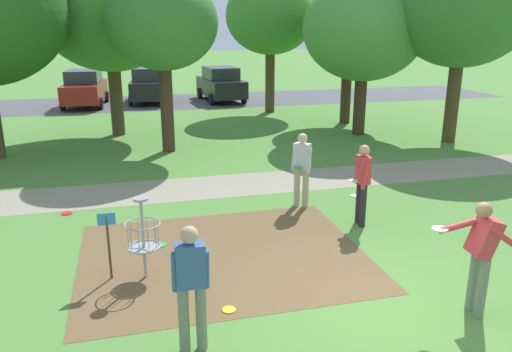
{
  "coord_description": "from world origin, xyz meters",
  "views": [
    {
      "loc": [
        -3.5,
        -5.97,
        4.0
      ],
      "look_at": [
        -1.0,
        3.68,
        1.0
      ],
      "focal_mm": 35.13,
      "sensor_mm": 36.0,
      "label": 1
    }
  ],
  "objects_px": {
    "player_waiting_right": "(191,282)",
    "tree_mid_left": "(270,16)",
    "frisbee_far_left": "(67,213)",
    "parked_car_center_right": "(221,84)",
    "frisbee_scattered_a": "(354,196)",
    "tree_near_left": "(463,10)",
    "frisbee_mid_grass": "(198,284)",
    "player_waiting_left": "(362,180)",
    "parked_car_center_left": "(149,85)",
    "frisbee_by_tee": "(159,245)",
    "tree_far_center": "(364,29)",
    "parked_car_leftmost": "(85,88)",
    "tree_mid_right": "(109,11)",
    "player_throwing": "(481,251)",
    "tree_near_right": "(349,24)",
    "tree_mid_center": "(163,24)",
    "disc_golf_basket": "(139,235)",
    "frisbee_near_basket": "(229,310)",
    "player_foreground_watching": "(302,166)"
  },
  "relations": [
    {
      "from": "frisbee_mid_grass",
      "to": "tree_mid_center",
      "type": "distance_m",
      "value": 10.02
    },
    {
      "from": "tree_mid_left",
      "to": "frisbee_mid_grass",
      "type": "bearing_deg",
      "value": -109.94
    },
    {
      "from": "frisbee_far_left",
      "to": "tree_far_center",
      "type": "bearing_deg",
      "value": 31.74
    },
    {
      "from": "tree_near_right",
      "to": "player_waiting_left",
      "type": "bearing_deg",
      "value": -112.6
    },
    {
      "from": "frisbee_mid_grass",
      "to": "tree_near_left",
      "type": "distance_m",
      "value": 13.78
    },
    {
      "from": "tree_far_center",
      "to": "frisbee_far_left",
      "type": "bearing_deg",
      "value": -148.26
    },
    {
      "from": "frisbee_near_basket",
      "to": "tree_near_right",
      "type": "relative_size",
      "value": 0.04
    },
    {
      "from": "player_throwing",
      "to": "tree_near_left",
      "type": "xyz_separation_m",
      "value": [
        6.48,
        9.93,
        3.51
      ]
    },
    {
      "from": "frisbee_mid_grass",
      "to": "parked_car_center_right",
      "type": "distance_m",
      "value": 20.62
    },
    {
      "from": "tree_near_left",
      "to": "parked_car_center_right",
      "type": "bearing_deg",
      "value": 116.49
    },
    {
      "from": "tree_near_left",
      "to": "tree_mid_right",
      "type": "xyz_separation_m",
      "value": [
        -11.48,
        4.22,
        0.01
      ]
    },
    {
      "from": "frisbee_by_tee",
      "to": "tree_mid_left",
      "type": "distance_m",
      "value": 16.14
    },
    {
      "from": "tree_near_right",
      "to": "tree_mid_center",
      "type": "height_order",
      "value": "tree_near_right"
    },
    {
      "from": "frisbee_far_left",
      "to": "tree_mid_right",
      "type": "bearing_deg",
      "value": 82.56
    },
    {
      "from": "frisbee_near_basket",
      "to": "player_foreground_watching",
      "type": "bearing_deg",
      "value": 57.62
    },
    {
      "from": "player_waiting_right",
      "to": "frisbee_scattered_a",
      "type": "bearing_deg",
      "value": 47.52
    },
    {
      "from": "tree_near_right",
      "to": "parked_car_leftmost",
      "type": "xyz_separation_m",
      "value": [
        -11.03,
        7.69,
        -3.14
      ]
    },
    {
      "from": "player_waiting_left",
      "to": "frisbee_scattered_a",
      "type": "distance_m",
      "value": 2.06
    },
    {
      "from": "player_waiting_left",
      "to": "tree_mid_center",
      "type": "height_order",
      "value": "tree_mid_center"
    },
    {
      "from": "tree_near_left",
      "to": "frisbee_mid_grass",
      "type": "bearing_deg",
      "value": -141.58
    },
    {
      "from": "player_waiting_left",
      "to": "parked_car_center_right",
      "type": "height_order",
      "value": "parked_car_center_right"
    },
    {
      "from": "tree_far_center",
      "to": "parked_car_leftmost",
      "type": "xyz_separation_m",
      "value": [
        -10.57,
        10.0,
        -2.97
      ]
    },
    {
      "from": "frisbee_mid_grass",
      "to": "parked_car_center_left",
      "type": "distance_m",
      "value": 20.79
    },
    {
      "from": "player_waiting_left",
      "to": "tree_near_right",
      "type": "height_order",
      "value": "tree_near_right"
    },
    {
      "from": "frisbee_mid_grass",
      "to": "frisbee_scattered_a",
      "type": "relative_size",
      "value": 0.99
    },
    {
      "from": "player_waiting_right",
      "to": "tree_mid_left",
      "type": "bearing_deg",
      "value": 70.94
    },
    {
      "from": "player_waiting_right",
      "to": "tree_far_center",
      "type": "bearing_deg",
      "value": 55.97
    },
    {
      "from": "parked_car_center_right",
      "to": "player_waiting_right",
      "type": "bearing_deg",
      "value": -101.62
    },
    {
      "from": "parked_car_center_left",
      "to": "disc_golf_basket",
      "type": "bearing_deg",
      "value": -93.44
    },
    {
      "from": "player_waiting_right",
      "to": "tree_mid_right",
      "type": "bearing_deg",
      "value": 93.98
    },
    {
      "from": "player_foreground_watching",
      "to": "frisbee_mid_grass",
      "type": "height_order",
      "value": "player_foreground_watching"
    },
    {
      "from": "player_throwing",
      "to": "frisbee_mid_grass",
      "type": "bearing_deg",
      "value": 153.85
    },
    {
      "from": "tree_mid_right",
      "to": "parked_car_center_right",
      "type": "xyz_separation_m",
      "value": [
        5.46,
        7.86,
        -3.58
      ]
    },
    {
      "from": "frisbee_mid_grass",
      "to": "player_waiting_right",
      "type": "bearing_deg",
      "value": -100.22
    },
    {
      "from": "parked_car_center_left",
      "to": "tree_mid_center",
      "type": "bearing_deg",
      "value": -90.02
    },
    {
      "from": "tree_near_left",
      "to": "parked_car_leftmost",
      "type": "xyz_separation_m",
      "value": [
        -13.15,
        11.97,
        -3.58
      ]
    },
    {
      "from": "player_throwing",
      "to": "player_waiting_right",
      "type": "height_order",
      "value": "same"
    },
    {
      "from": "parked_car_center_right",
      "to": "tree_far_center",
      "type": "bearing_deg",
      "value": -71.22
    },
    {
      "from": "frisbee_mid_grass",
      "to": "parked_car_center_right",
      "type": "height_order",
      "value": "parked_car_center_right"
    },
    {
      "from": "tree_mid_center",
      "to": "frisbee_mid_grass",
      "type": "bearing_deg",
      "value": -92.17
    },
    {
      "from": "tree_mid_center",
      "to": "parked_car_center_left",
      "type": "bearing_deg",
      "value": 89.98
    },
    {
      "from": "player_throwing",
      "to": "frisbee_by_tee",
      "type": "bearing_deg",
      "value": 140.43
    },
    {
      "from": "player_waiting_left",
      "to": "frisbee_far_left",
      "type": "relative_size",
      "value": 7.21
    },
    {
      "from": "frisbee_scattered_a",
      "to": "tree_near_left",
      "type": "relative_size",
      "value": 0.03
    },
    {
      "from": "tree_far_center",
      "to": "player_foreground_watching",
      "type": "bearing_deg",
      "value": -124.43
    },
    {
      "from": "player_foreground_watching",
      "to": "parked_car_leftmost",
      "type": "height_order",
      "value": "parked_car_leftmost"
    },
    {
      "from": "tree_mid_right",
      "to": "frisbee_scattered_a",
      "type": "bearing_deg",
      "value": -57.94
    },
    {
      "from": "frisbee_far_left",
      "to": "parked_car_center_right",
      "type": "distance_m",
      "value": 17.58
    },
    {
      "from": "player_throwing",
      "to": "tree_mid_left",
      "type": "relative_size",
      "value": 0.28
    },
    {
      "from": "tree_mid_center",
      "to": "tree_far_center",
      "type": "relative_size",
      "value": 0.96
    }
  ]
}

